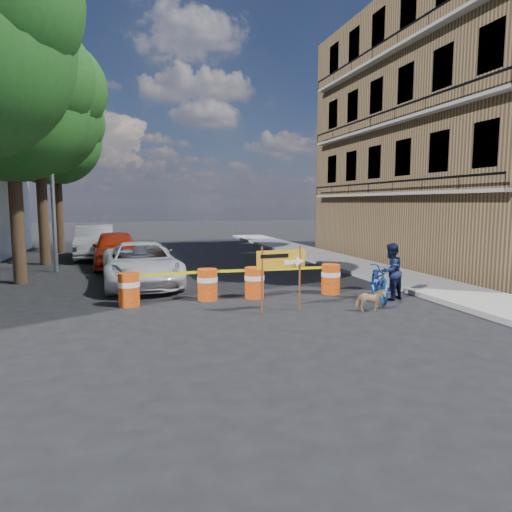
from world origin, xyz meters
TOP-DOWN VIEW (x-y plane):
  - ground at (0.00, 0.00)m, footprint 120.00×120.00m
  - sidewalk_east at (6.20, 6.00)m, footprint 2.40×40.00m
  - apartment_building at (12.00, 8.00)m, footprint 8.00×16.00m
  - tree_mid_a at (-6.74, 7.00)m, footprint 5.25×5.00m
  - tree_mid_b at (-6.73, 12.00)m, footprint 5.67×5.40m
  - tree_far at (-6.74, 17.00)m, footprint 5.04×4.80m
  - streetlamp at (-5.93, 9.50)m, footprint 1.25×0.18m
  - barrel_far_left at (-3.21, 2.37)m, footprint 0.58×0.58m
  - barrel_mid_left at (-1.06, 2.55)m, footprint 0.58×0.58m
  - barrel_mid_right at (0.32, 2.49)m, footprint 0.58×0.58m
  - barrel_far_right at (2.73, 2.47)m, footprint 0.58×0.58m
  - detour_sign at (0.64, 0.60)m, footprint 1.31×0.26m
  - pedestrian at (3.99, 1.20)m, footprint 0.97×0.88m
  - bicycle at (3.65, 1.20)m, footprint 1.09×1.32m
  - dog at (2.68, 0.01)m, footprint 0.78×0.52m
  - suv_white at (-2.80, 5.50)m, footprint 2.68×5.33m
  - sedan_red at (-3.71, 10.38)m, footprint 2.10×4.74m
  - sedan_silver at (-4.80, 13.95)m, footprint 1.93×5.10m

SIDE VIEW (x-z plane):
  - ground at x=0.00m, z-range 0.00..0.00m
  - sidewalk_east at x=6.20m, z-range 0.00..0.15m
  - dog at x=2.68m, z-range 0.00..0.61m
  - barrel_far_left at x=-3.21m, z-range 0.02..0.92m
  - barrel_mid_left at x=-1.06m, z-range 0.02..0.92m
  - barrel_mid_right at x=0.32m, z-range 0.02..0.92m
  - barrel_far_right at x=2.73m, z-range 0.02..0.92m
  - suv_white at x=-2.80m, z-range 0.00..1.45m
  - sedan_red at x=-3.71m, z-range 0.00..1.59m
  - pedestrian at x=3.99m, z-range 0.00..1.63m
  - sedan_silver at x=-4.80m, z-range 0.00..1.66m
  - bicycle at x=3.65m, z-range 0.00..2.14m
  - detour_sign at x=0.64m, z-range 0.38..2.07m
  - streetlamp at x=-5.93m, z-range 0.38..8.38m
  - apartment_building at x=12.00m, z-range 0.00..12.00m
  - tree_mid_a at x=-6.74m, z-range 1.67..10.34m
  - tree_far at x=-6.74m, z-range 1.80..10.64m
  - tree_mid_b at x=-6.73m, z-range 1.90..11.53m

